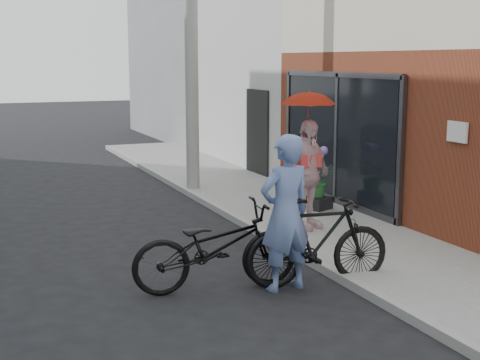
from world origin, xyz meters
TOP-DOWN VIEW (x-y plane):
  - ground at (0.00, 0.00)m, footprint 80.00×80.00m
  - sidewalk at (2.10, 2.00)m, footprint 2.20×24.00m
  - curb at (0.94, 2.00)m, footprint 0.12×24.00m
  - plaster_building at (7.20, 9.00)m, footprint 8.00×6.00m
  - east_building_far at (7.20, 16.00)m, footprint 8.00×8.00m
  - utility_pole at (1.10, 6.00)m, footprint 0.28×0.28m
  - officer at (0.14, -0.26)m, footprint 0.77×0.56m
  - bike_left at (-0.66, 0.06)m, footprint 2.18×0.95m
  - bike_right at (0.60, -0.28)m, footprint 1.97×0.79m
  - kimono_woman at (1.65, 1.93)m, footprint 1.14×0.81m
  - parasol at (1.65, 1.93)m, footprint 0.83×0.83m
  - planter at (2.55, 3.15)m, footprint 0.55×0.55m
  - potted_plant at (2.55, 3.15)m, footprint 0.56×0.49m

SIDE VIEW (x-z plane):
  - ground at x=0.00m, z-range 0.00..0.00m
  - sidewalk at x=2.10m, z-range 0.00..0.12m
  - curb at x=0.94m, z-range 0.00..0.12m
  - planter at x=2.55m, z-range 0.12..0.34m
  - bike_left at x=-0.66m, z-range 0.00..1.11m
  - bike_right at x=0.60m, z-range 0.00..1.15m
  - potted_plant at x=2.55m, z-range 0.34..0.97m
  - officer at x=0.14m, z-range 0.00..1.97m
  - kimono_woman at x=1.65m, z-range 0.12..1.91m
  - parasol at x=1.65m, z-range 1.91..2.64m
  - plaster_building at x=7.20m, z-range 0.00..7.00m
  - east_building_far at x=7.20m, z-range 0.00..7.00m
  - utility_pole at x=1.10m, z-range 0.00..7.00m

